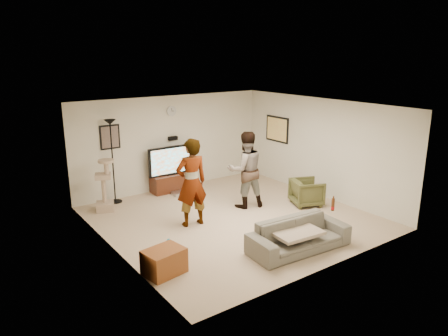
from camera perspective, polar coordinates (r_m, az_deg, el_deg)
floor at (r=9.49m, az=1.22°, el=-6.83°), size 5.50×5.50×0.02m
ceiling at (r=8.85m, az=1.32°, el=8.46°), size 5.50×5.50×0.02m
wall_back at (r=11.35m, az=-7.08°, el=3.43°), size 5.50×0.04×2.50m
wall_front at (r=7.17m, az=14.56°, el=-4.03°), size 5.50×0.04×2.50m
wall_left at (r=7.82m, az=-15.11°, el=-2.45°), size 0.04×5.50×2.50m
wall_right at (r=10.91m, az=12.93°, el=2.68°), size 0.04×5.50×2.50m
wall_clock at (r=11.18m, az=-7.15°, el=7.67°), size 0.26×0.04×0.26m
wall_speaker at (r=11.27m, az=-6.96°, el=4.03°), size 0.25×0.10×0.10m
picture_back at (r=10.58m, az=-15.21°, el=4.07°), size 0.42×0.03×0.52m
picture_right at (r=11.95m, az=7.21°, el=5.24°), size 0.03×0.78×0.62m
tv_stand at (r=11.31m, az=-7.12°, el=-1.95°), size 1.10×0.45×0.46m
console_box at (r=11.05m, az=-5.99°, el=-3.39°), size 0.40×0.30×0.07m
tv at (r=11.15m, az=-7.22°, el=1.02°), size 1.27×0.08×0.75m
tv_screen at (r=11.11m, az=-7.11°, el=0.98°), size 1.17×0.01×0.66m
floor_lamp at (r=10.50m, az=-14.85°, el=0.82°), size 0.32×0.32×2.06m
cat_tree at (r=10.11m, az=-16.02°, el=-2.27°), size 0.51×0.51×1.23m
person_left at (r=8.84m, az=-4.43°, el=-1.98°), size 0.73×0.52×1.89m
person_right at (r=9.91m, az=2.94°, el=-0.23°), size 1.04×0.91×1.83m
sofa at (r=8.05m, az=10.13°, el=-8.96°), size 2.02×0.92×0.58m
throw_blanket at (r=7.94m, az=9.63°, el=-8.49°), size 0.95×0.77×0.06m
beer_bottle at (r=8.53m, az=14.56°, el=-4.82°), size 0.06×0.06×0.25m
armchair at (r=10.37m, az=11.15°, el=-3.24°), size 0.90×0.89×0.64m
side_table at (r=7.23m, az=-8.12°, el=-12.44°), size 0.72×0.58×0.43m
toy_ball at (r=8.37m, az=-7.51°, el=-9.74°), size 0.08×0.08×0.08m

